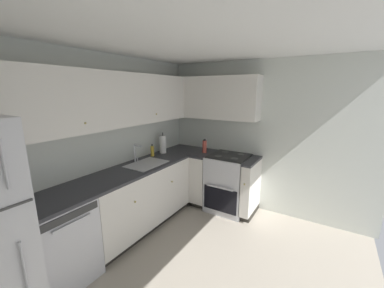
{
  "coord_description": "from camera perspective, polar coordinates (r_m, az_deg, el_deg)",
  "views": [
    {
      "loc": [
        -1.73,
        -0.94,
        1.94
      ],
      "look_at": [
        0.98,
        0.74,
        1.2
      ],
      "focal_mm": 21.53,
      "sensor_mm": 36.0,
      "label": 1
    }
  ],
  "objects": [
    {
      "name": "ground_plane",
      "position": [
        2.77,
        2.73,
        -31.63
      ],
      "size": [
        3.76,
        3.18,
        0.02
      ],
      "primitive_type": "cube",
      "color": "#A89E8E"
    },
    {
      "name": "wall_back",
      "position": [
        3.17,
        -23.42,
        -1.46
      ],
      "size": [
        3.86,
        0.05,
        2.4
      ],
      "primitive_type": "cube",
      "color": "silver",
      "rests_on": "ground_plane"
    },
    {
      "name": "wall_right",
      "position": [
        3.83,
        16.95,
        1.4
      ],
      "size": [
        0.05,
        3.28,
        2.4
      ],
      "primitive_type": "cube",
      "color": "silver",
      "rests_on": "ground_plane"
    },
    {
      "name": "ceiling",
      "position": [
        2.03,
        3.55,
        27.01
      ],
      "size": [
        3.86,
        3.28,
        0.05
      ],
      "primitive_type": "cube",
      "color": "white"
    },
    {
      "name": "dishwasher",
      "position": [
        2.87,
        -30.3,
        -20.31
      ],
      "size": [
        0.6,
        0.63,
        0.88
      ],
      "color": "silver",
      "rests_on": "ground_plane"
    },
    {
      "name": "lower_cabinets_back",
      "position": [
        3.45,
        -13.0,
        -12.93
      ],
      "size": [
        1.69,
        0.62,
        0.88
      ],
      "color": "silver",
      "rests_on": "ground_plane"
    },
    {
      "name": "countertop_back",
      "position": [
        3.28,
        -13.4,
        -5.8
      ],
      "size": [
        2.89,
        0.6,
        0.03
      ],
      "primitive_type": "cube",
      "color": "#2D2D33",
      "rests_on": "lower_cabinets_back"
    },
    {
      "name": "lower_cabinets_right",
      "position": [
        3.93,
        7.0,
        -9.36
      ],
      "size": [
        0.62,
        1.03,
        0.88
      ],
      "color": "silver",
      "rests_on": "ground_plane"
    },
    {
      "name": "countertop_right",
      "position": [
        3.78,
        7.17,
        -3.0
      ],
      "size": [
        0.6,
        1.03,
        0.03
      ],
      "color": "#2D2D33",
      "rests_on": "lower_cabinets_right"
    },
    {
      "name": "oven_range",
      "position": [
        3.88,
        9.05,
        -9.37
      ],
      "size": [
        0.68,
        0.62,
        1.07
      ],
      "color": "silver",
      "rests_on": "ground_plane"
    },
    {
      "name": "upper_cabinets_back",
      "position": [
        3.11,
        -18.28,
        10.34
      ],
      "size": [
        2.57,
        0.34,
        0.68
      ],
      "color": "silver"
    },
    {
      "name": "upper_cabinets_right",
      "position": [
        3.87,
        4.96,
        11.34
      ],
      "size": [
        0.32,
        1.56,
        0.68
      ],
      "color": "silver"
    },
    {
      "name": "sink",
      "position": [
        3.37,
        -11.1,
        -5.55
      ],
      "size": [
        0.56,
        0.4,
        0.1
      ],
      "color": "#B7B7BC",
      "rests_on": "countertop_back"
    },
    {
      "name": "faucet",
      "position": [
        3.46,
        -13.76,
        -1.86
      ],
      "size": [
        0.07,
        0.16,
        0.26
      ],
      "color": "silver",
      "rests_on": "countertop_back"
    },
    {
      "name": "soap_bottle",
      "position": [
        3.73,
        -9.81,
        -1.67
      ],
      "size": [
        0.06,
        0.06,
        0.2
      ],
      "color": "gold",
      "rests_on": "countertop_back"
    },
    {
      "name": "paper_towel_roll",
      "position": [
        3.88,
        -7.24,
        -0.05
      ],
      "size": [
        0.11,
        0.11,
        0.36
      ],
      "color": "white",
      "rests_on": "countertop_back"
    },
    {
      "name": "oil_bottle",
      "position": [
        3.88,
        3.13,
        -0.6
      ],
      "size": [
        0.07,
        0.07,
        0.23
      ],
      "color": "#BF4C3F",
      "rests_on": "countertop_right"
    }
  ]
}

